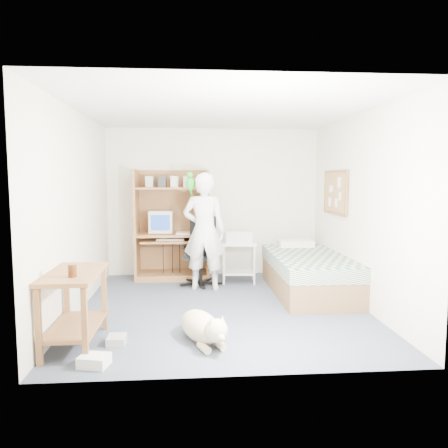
% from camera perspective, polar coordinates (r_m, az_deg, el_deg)
% --- Properties ---
extents(floor, '(4.00, 4.00, 0.00)m').
position_cam_1_polar(floor, '(5.76, -0.25, -10.77)').
color(floor, '#404757').
rests_on(floor, ground).
extents(wall_back, '(3.60, 0.02, 2.50)m').
position_cam_1_polar(wall_back, '(7.52, -1.39, 2.86)').
color(wall_back, silver).
rests_on(wall_back, floor).
extents(wall_right, '(0.02, 4.00, 2.50)m').
position_cam_1_polar(wall_right, '(5.94, 17.34, 1.75)').
color(wall_right, silver).
rests_on(wall_right, floor).
extents(wall_left, '(0.02, 4.00, 2.50)m').
position_cam_1_polar(wall_left, '(5.69, -18.66, 1.53)').
color(wall_left, silver).
rests_on(wall_left, floor).
extents(ceiling, '(3.60, 4.00, 0.02)m').
position_cam_1_polar(ceiling, '(5.58, -0.26, 14.65)').
color(ceiling, white).
rests_on(ceiling, wall_back).
extents(computer_hutch, '(1.20, 0.63, 1.80)m').
position_cam_1_polar(computer_hutch, '(7.29, -6.77, -0.66)').
color(computer_hutch, brown).
rests_on(computer_hutch, floor).
extents(bed, '(1.02, 2.02, 0.66)m').
position_cam_1_polar(bed, '(6.50, 10.92, -6.32)').
color(bed, brown).
rests_on(bed, floor).
extents(side_desk, '(0.50, 1.00, 0.75)m').
position_cam_1_polar(side_desk, '(4.60, -18.96, -9.05)').
color(side_desk, brown).
rests_on(side_desk, floor).
extents(corkboard, '(0.04, 0.94, 0.66)m').
position_cam_1_polar(corkboard, '(6.76, 14.34, 4.02)').
color(corkboard, '#9B7345').
rests_on(corkboard, wall_right).
extents(office_chair, '(0.59, 0.59, 1.05)m').
position_cam_1_polar(office_chair, '(6.86, -2.98, -4.81)').
color(office_chair, black).
rests_on(office_chair, floor).
extents(person, '(0.71, 0.54, 1.75)m').
position_cam_1_polar(person, '(6.48, -2.59, -0.98)').
color(person, white).
rests_on(person, floor).
extents(parrot, '(0.13, 0.23, 0.35)m').
position_cam_1_polar(parrot, '(6.45, -4.42, 5.43)').
color(parrot, '#127F1E').
rests_on(parrot, person).
extents(dog, '(0.55, 0.95, 0.37)m').
position_cam_1_polar(dog, '(4.54, -2.82, -13.27)').
color(dog, '#D2B18D').
rests_on(dog, floor).
extents(printer_cart, '(0.58, 0.49, 0.65)m').
position_cam_1_polar(printer_cart, '(6.99, 1.96, -4.12)').
color(printer_cart, silver).
rests_on(printer_cart, floor).
extents(printer, '(0.45, 0.36, 0.18)m').
position_cam_1_polar(printer, '(6.94, 1.97, -1.60)').
color(printer, '#B5B5B0').
rests_on(printer, printer_cart).
extents(crt_monitor, '(0.39, 0.41, 0.36)m').
position_cam_1_polar(crt_monitor, '(7.29, -8.20, 0.34)').
color(crt_monitor, beige).
rests_on(crt_monitor, computer_hutch).
extents(keyboard, '(0.45, 0.17, 0.03)m').
position_cam_1_polar(keyboard, '(7.15, -7.02, -2.01)').
color(keyboard, beige).
rests_on(keyboard, computer_hutch).
extents(pencil_cup, '(0.08, 0.08, 0.12)m').
position_cam_1_polar(pencil_cup, '(7.20, -4.04, -0.73)').
color(pencil_cup, gold).
rests_on(pencil_cup, computer_hutch).
extents(drink_glass, '(0.08, 0.08, 0.12)m').
position_cam_1_polar(drink_glass, '(4.30, -19.21, -5.77)').
color(drink_glass, '#401E0A').
rests_on(drink_glass, side_desk).
extents(floor_box_a, '(0.29, 0.25, 0.10)m').
position_cam_1_polar(floor_box_a, '(4.21, -16.60, -16.74)').
color(floor_box_a, white).
rests_on(floor_box_a, floor).
extents(floor_box_b, '(0.18, 0.22, 0.08)m').
position_cam_1_polar(floor_box_b, '(4.68, -13.85, -14.47)').
color(floor_box_b, '#A4A4A0').
rests_on(floor_box_b, floor).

